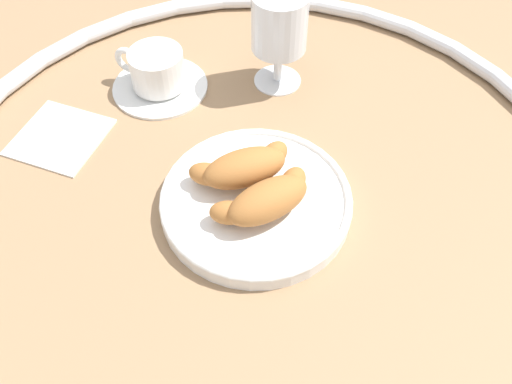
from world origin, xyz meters
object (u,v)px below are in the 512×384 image
Objects in this scene: croissant_large at (266,200)px; juice_glass_left at (279,26)px; pastry_plate at (256,201)px; folded_napkin at (60,136)px; croissant_small at (244,167)px; coffee_cup_near at (157,73)px.

croissant_large is 0.91× the size of juice_glass_left.
pastry_plate is 0.25m from juice_glass_left.
folded_napkin is (-0.06, 0.28, -0.01)m from pastry_plate.
croissant_small is at bearing 64.90° from croissant_large.
croissant_large is 0.94× the size of coffee_cup_near.
coffee_cup_near is at bearing 132.01° from juice_glass_left.
croissant_small is 0.23m from coffee_cup_near.
juice_glass_left is (0.19, 0.09, 0.05)m from croissant_small.
juice_glass_left is (0.11, -0.13, 0.07)m from coffee_cup_near.
folded_napkin is (-0.15, 0.04, -0.02)m from coffee_cup_near.
croissant_large reaches higher than coffee_cup_near.
coffee_cup_near is at bearing -13.39° from folded_napkin.
juice_glass_left is 1.27× the size of folded_napkin.
pastry_plate is 0.29m from folded_napkin.
croissant_large is 1.16× the size of folded_napkin.
croissant_small reaches higher than pastry_plate.
juice_glass_left is at bearing 32.52° from croissant_large.
pastry_plate is 1.62× the size of juice_glass_left.
pastry_plate is at bearing -77.26° from folded_napkin.
pastry_plate is 2.06× the size of folded_napkin.
pastry_plate is 0.26m from coffee_cup_near.
juice_glass_left is 0.33m from folded_napkin.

